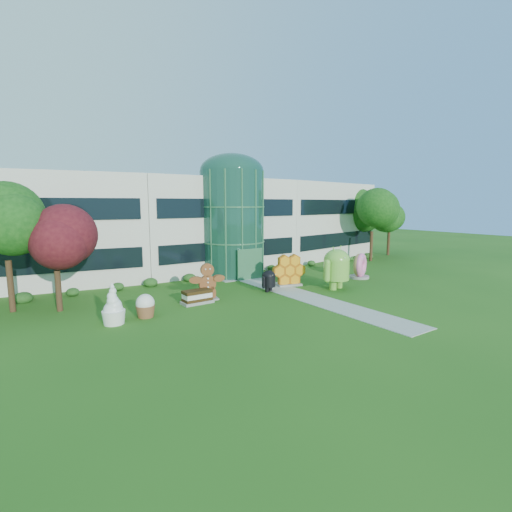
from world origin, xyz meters
TOP-DOWN VIEW (x-y plane):
  - ground at (0.00, 0.00)m, footprint 140.00×140.00m
  - building at (0.00, 18.00)m, footprint 46.00×15.00m
  - atrium at (0.00, 12.00)m, footprint 6.00×6.00m
  - walkway at (0.00, 2.00)m, footprint 2.40×20.00m
  - tree_red at (-15.50, 7.50)m, footprint 4.00×4.00m
  - trees_backdrop at (0.00, 13.00)m, footprint 52.00×8.00m
  - android_green at (3.74, 1.98)m, footprint 3.77×2.94m
  - android_black at (-1.31, 4.27)m, footprint 2.04×1.73m
  - donut at (8.69, 3.82)m, footprint 2.50×1.91m
  - gingerbread at (-6.38, 4.75)m, footprint 3.04×1.63m
  - ice_cream_sandwich at (-7.44, 4.21)m, footprint 2.16×1.13m
  - honeycomb at (1.28, 4.96)m, footprint 3.21×1.81m
  - froyo at (-13.27, 2.84)m, footprint 1.55×1.55m
  - cupcake at (-11.36, 3.13)m, footprint 1.55×1.55m

SIDE VIEW (x-z plane):
  - ground at x=0.00m, z-range 0.00..0.00m
  - walkway at x=0.00m, z-range 0.00..0.04m
  - ice_cream_sandwich at x=-7.44m, z-range 0.00..0.95m
  - cupcake at x=-11.36m, z-range 0.00..1.43m
  - android_black at x=-1.31m, z-range 0.00..1.97m
  - donut at x=8.69m, z-range 0.00..2.34m
  - honeycomb at x=1.28m, z-range 0.00..2.39m
  - froyo at x=-13.27m, z-range 0.00..2.39m
  - gingerbread at x=-6.38m, z-range 0.00..2.66m
  - android_green at x=3.74m, z-range 0.00..3.79m
  - tree_red at x=-15.50m, z-range 0.00..6.00m
  - trees_backdrop at x=0.00m, z-range 0.00..8.40m
  - building at x=0.00m, z-range 0.00..9.30m
  - atrium at x=0.00m, z-range 0.00..9.80m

